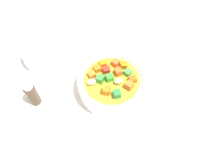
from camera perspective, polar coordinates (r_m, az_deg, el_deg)
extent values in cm
cube|color=silver|center=(62.20, 0.00, -1.93)|extent=(140.00, 140.00, 2.00)
cylinder|color=white|center=(59.38, 0.00, -0.25)|extent=(18.68, 18.68, 4.69)
torus|color=white|center=(57.14, 0.00, 1.23)|extent=(18.73, 18.73, 1.18)
cylinder|color=#AD9B2D|center=(57.26, 0.00, 1.14)|extent=(15.18, 15.18, 0.40)
cube|color=orange|center=(55.00, 4.66, -0.38)|extent=(2.50, 2.50, 2.01)
cube|color=green|center=(56.49, -0.66, 1.83)|extent=(2.31, 2.31, 1.65)
cube|color=orange|center=(57.52, 1.74, 3.25)|extent=(2.32, 2.32, 1.68)
cube|color=orange|center=(53.95, -1.43, -1.81)|extent=(2.12, 2.12, 2.05)
cube|color=red|center=(57.93, -1.44, 3.76)|extent=(2.10, 2.10, 1.63)
ellipsoid|color=#CACA8D|center=(55.83, 1.76, 0.77)|extent=(2.20, 2.82, 1.60)
cube|color=orange|center=(59.43, 1.03, 5.69)|extent=(2.51, 2.51, 1.69)
cube|color=#26883C|center=(53.61, 1.37, -2.66)|extent=(2.15, 2.15, 1.81)
cube|color=orange|center=(57.42, -5.34, 2.55)|extent=(2.41, 2.41, 1.38)
cube|color=green|center=(55.99, -3.15, 1.32)|extent=(2.34, 2.34, 2.03)
cube|color=#E05B17|center=(56.36, 5.54, 1.20)|extent=(2.38, 2.38, 1.60)
cube|color=green|center=(57.78, 4.28, 3.12)|extent=(2.51, 2.51, 1.33)
cube|color=orange|center=(58.99, 3.29, 5.04)|extent=(1.79, 1.79, 1.68)
cube|color=orange|center=(58.35, -3.92, 4.12)|extent=(2.37, 2.37, 1.60)
ellipsoid|color=beige|center=(55.84, -5.42, 0.54)|extent=(2.41, 2.90, 1.70)
cube|color=orange|center=(59.48, -2.44, 5.49)|extent=(2.24, 2.24, 1.43)
cylinder|color=silver|center=(65.90, 15.01, 2.31)|extent=(8.71, 9.39, 0.84)
ellipsoid|color=silver|center=(69.26, 6.65, 8.01)|extent=(4.36, 4.44, 0.98)
cylinder|color=white|center=(70.40, -17.59, 7.77)|extent=(13.29, 13.29, 3.56)
torus|color=white|center=(68.96, -18.02, 8.88)|extent=(13.43, 13.43, 1.06)
cylinder|color=#4C3828|center=(60.11, -20.43, -2.77)|extent=(2.98, 2.98, 6.98)
sphere|color=silver|center=(56.79, -21.65, -0.62)|extent=(2.69, 2.69, 2.69)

